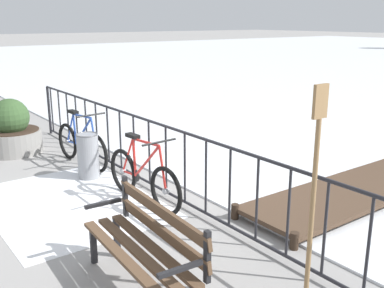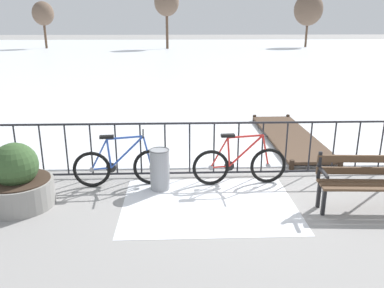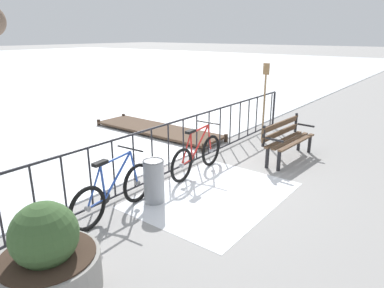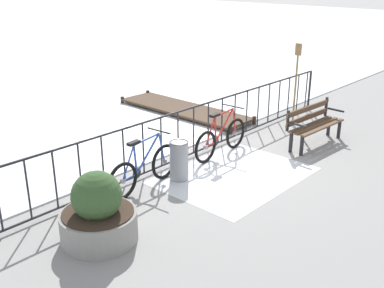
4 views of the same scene
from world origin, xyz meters
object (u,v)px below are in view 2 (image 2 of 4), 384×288
bicycle_near_railing (239,165)px  park_bench (371,178)px  bicycle_second (122,166)px  trash_bin (160,169)px  planter_with_shrub (18,182)px

bicycle_near_railing → park_bench: (1.87, -1.06, 0.14)m
bicycle_second → trash_bin: size_ratio=2.33×
bicycle_near_railing → bicycle_second: same height
bicycle_second → trash_bin: bearing=-14.6°
trash_bin → bicycle_near_railing: bearing=7.0°
bicycle_near_railing → park_bench: bicycle_near_railing is taller
bicycle_second → planter_with_shrub: bearing=-154.1°
planter_with_shrub → bicycle_near_railing: bearing=11.5°
planter_with_shrub → trash_bin: planter_with_shrub is taller
bicycle_near_railing → trash_bin: (-1.42, -0.18, 0.00)m
park_bench → planter_with_shrub: planter_with_shrub is taller
bicycle_second → park_bench: (3.98, -1.06, 0.14)m
bicycle_second → planter_with_shrub: planter_with_shrub is taller
planter_with_shrub → bicycle_second: bearing=25.9°
bicycle_second → park_bench: bearing=-15.0°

